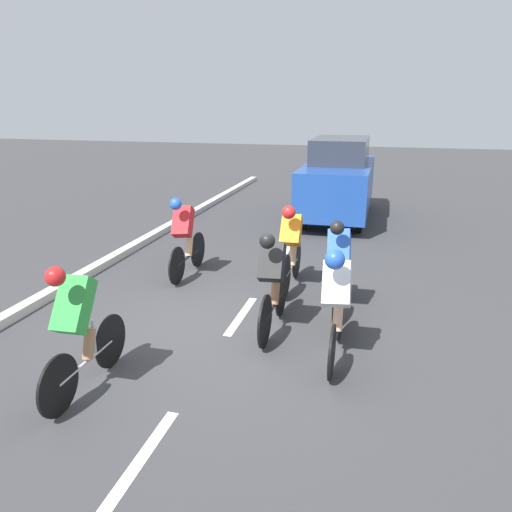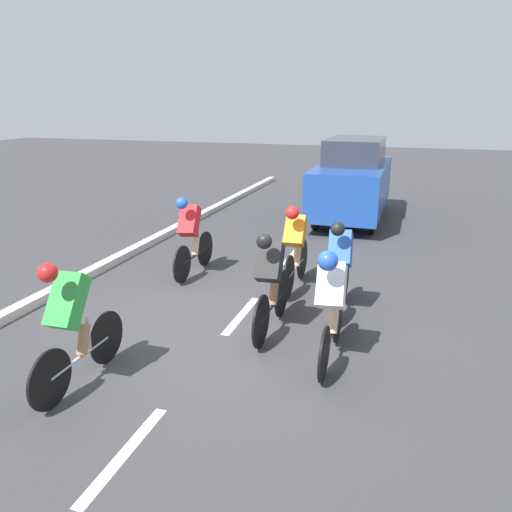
{
  "view_description": "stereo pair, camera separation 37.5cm",
  "coord_description": "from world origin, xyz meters",
  "px_view_note": "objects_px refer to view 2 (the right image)",
  "views": [
    {
      "loc": [
        -1.93,
        6.14,
        3.06
      ],
      "look_at": [
        -0.23,
        -0.41,
        0.95
      ],
      "focal_mm": 35.0,
      "sensor_mm": 36.0,
      "label": 1
    },
    {
      "loc": [
        -2.29,
        6.03,
        3.06
      ],
      "look_at": [
        -0.23,
        -0.41,
        0.95
      ],
      "focal_mm": 35.0,
      "sensor_mm": 36.0,
      "label": 2
    }
  ],
  "objects_px": {
    "cyclist_black": "(270,281)",
    "cyclist_red": "(191,234)",
    "cyclist_blue": "(340,265)",
    "support_car": "(353,180)",
    "cyclist_orange": "(295,246)",
    "cyclist_white": "(331,302)",
    "cyclist_green": "(71,321)"
  },
  "relations": [
    {
      "from": "cyclist_black",
      "to": "cyclist_orange",
      "type": "relative_size",
      "value": 1.01
    },
    {
      "from": "cyclist_red",
      "to": "cyclist_orange",
      "type": "distance_m",
      "value": 1.96
    },
    {
      "from": "cyclist_blue",
      "to": "cyclist_white",
      "type": "relative_size",
      "value": 0.99
    },
    {
      "from": "cyclist_green",
      "to": "cyclist_white",
      "type": "xyz_separation_m",
      "value": [
        -2.58,
        -1.38,
        -0.0
      ]
    },
    {
      "from": "cyclist_black",
      "to": "cyclist_blue",
      "type": "bearing_deg",
      "value": -130.39
    },
    {
      "from": "cyclist_black",
      "to": "cyclist_white",
      "type": "relative_size",
      "value": 1.04
    },
    {
      "from": "cyclist_black",
      "to": "cyclist_white",
      "type": "distance_m",
      "value": 1.08
    },
    {
      "from": "cyclist_white",
      "to": "cyclist_blue",
      "type": "bearing_deg",
      "value": -85.59
    },
    {
      "from": "cyclist_blue",
      "to": "cyclist_green",
      "type": "bearing_deg",
      "value": 49.7
    },
    {
      "from": "cyclist_red",
      "to": "cyclist_white",
      "type": "relative_size",
      "value": 1.01
    },
    {
      "from": "cyclist_red",
      "to": "support_car",
      "type": "xyz_separation_m",
      "value": [
        -2.18,
        -5.44,
        0.29
      ]
    },
    {
      "from": "cyclist_green",
      "to": "cyclist_orange",
      "type": "relative_size",
      "value": 0.96
    },
    {
      "from": "cyclist_black",
      "to": "cyclist_red",
      "type": "bearing_deg",
      "value": -42.37
    },
    {
      "from": "support_car",
      "to": "cyclist_green",
      "type": "bearing_deg",
      "value": 78.89
    },
    {
      "from": "cyclist_red",
      "to": "cyclist_blue",
      "type": "xyz_separation_m",
      "value": [
        -2.82,
        0.91,
        -0.02
      ]
    },
    {
      "from": "cyclist_orange",
      "to": "support_car",
      "type": "height_order",
      "value": "support_car"
    },
    {
      "from": "cyclist_orange",
      "to": "cyclist_white",
      "type": "bearing_deg",
      "value": 113.17
    },
    {
      "from": "cyclist_blue",
      "to": "cyclist_white",
      "type": "bearing_deg",
      "value": 94.41
    },
    {
      "from": "cyclist_white",
      "to": "support_car",
      "type": "distance_m",
      "value": 7.91
    },
    {
      "from": "cyclist_black",
      "to": "cyclist_red",
      "type": "height_order",
      "value": "cyclist_red"
    },
    {
      "from": "cyclist_blue",
      "to": "support_car",
      "type": "distance_m",
      "value": 6.39
    },
    {
      "from": "cyclist_orange",
      "to": "cyclist_red",
      "type": "bearing_deg",
      "value": -3.98
    },
    {
      "from": "cyclist_red",
      "to": "cyclist_blue",
      "type": "distance_m",
      "value": 2.97
    },
    {
      "from": "cyclist_black",
      "to": "cyclist_orange",
      "type": "height_order",
      "value": "cyclist_orange"
    },
    {
      "from": "cyclist_red",
      "to": "support_car",
      "type": "height_order",
      "value": "support_car"
    },
    {
      "from": "cyclist_black",
      "to": "cyclist_red",
      "type": "distance_m",
      "value": 2.74
    },
    {
      "from": "cyclist_black",
      "to": "cyclist_white",
      "type": "xyz_separation_m",
      "value": [
        -0.91,
        0.58,
        0.04
      ]
    },
    {
      "from": "cyclist_green",
      "to": "support_car",
      "type": "bearing_deg",
      "value": -101.11
    },
    {
      "from": "support_car",
      "to": "cyclist_black",
      "type": "bearing_deg",
      "value": 88.79
    },
    {
      "from": "cyclist_white",
      "to": "support_car",
      "type": "xyz_separation_m",
      "value": [
        0.76,
        -7.87,
        0.27
      ]
    },
    {
      "from": "cyclist_black",
      "to": "cyclist_orange",
      "type": "bearing_deg",
      "value": -87.71
    },
    {
      "from": "cyclist_green",
      "to": "cyclist_blue",
      "type": "height_order",
      "value": "cyclist_green"
    }
  ]
}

